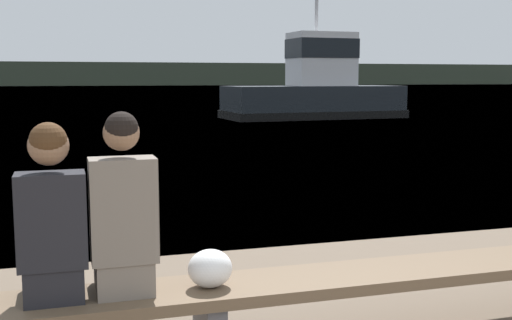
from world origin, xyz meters
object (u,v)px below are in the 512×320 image
Objects in this scene: bench_main at (209,298)px; shopping_bag at (210,268)px; person_right at (123,217)px; person_left at (52,223)px; tugboat_red at (315,91)px.

shopping_bag reaches higher than bench_main.
person_right is at bearing 176.30° from shopping_bag.
person_left is 0.95m from shopping_bag.
bench_main is at bearing -1.31° from person_right.
person_right is at bearing 152.16° from tugboat_red.
person_left is 0.39m from person_right.
person_right is at bearing 178.69° from bench_main.
bench_main is 6.84× the size of person_right.
bench_main is at bearing 153.27° from tugboat_red.
person_right is (-0.50, 0.01, 0.53)m from bench_main.
bench_main is 23.52m from tugboat_red.
bench_main is 0.73m from person_right.
shopping_bag is at bearing -3.70° from person_right.
person_right reaches higher than bench_main.
person_right is (0.39, -0.00, 0.01)m from person_left.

